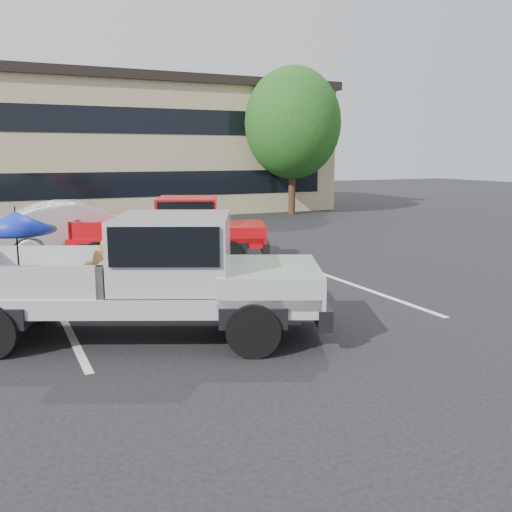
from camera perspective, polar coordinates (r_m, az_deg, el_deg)
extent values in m
plane|color=black|center=(9.09, 2.35, -7.66)|extent=(90.00, 90.00, 0.00)
cube|color=silver|center=(10.11, -18.56, -6.34)|extent=(0.12, 5.00, 0.01)
cube|color=silver|center=(12.26, 10.50, -3.12)|extent=(0.12, 5.00, 0.01)
cube|color=tan|center=(29.29, -13.59, 10.27)|extent=(20.00, 8.00, 6.00)
cube|color=black|center=(29.48, -13.85, 16.30)|extent=(20.40, 8.40, 0.40)
cube|color=black|center=(25.44, -11.59, 7.03)|extent=(18.00, 0.08, 1.10)
cube|color=black|center=(25.45, -11.81, 13.11)|extent=(18.00, 0.08, 1.10)
cylinder|color=#332114|center=(27.05, 3.61, 7.10)|extent=(0.32, 0.32, 2.73)
ellipsoid|color=#164D17|center=(27.05, 3.68, 13.14)|extent=(4.46, 4.46, 5.13)
cylinder|color=#332114|center=(33.24, -7.73, 7.70)|extent=(0.32, 0.32, 2.86)
ellipsoid|color=#164D17|center=(33.25, -7.86, 12.85)|extent=(4.68, 4.68, 5.38)
cylinder|color=black|center=(10.35, -20.75, -3.93)|extent=(0.81, 0.57, 0.76)
cylinder|color=black|center=(7.95, -0.27, -7.40)|extent=(0.81, 0.57, 0.76)
cylinder|color=black|center=(9.72, -0.34, -4.14)|extent=(0.81, 0.57, 0.76)
cube|color=silver|center=(8.92, -11.65, -3.74)|extent=(5.70, 3.99, 0.28)
cube|color=silver|center=(8.71, 1.33, -2.44)|extent=(2.16, 2.37, 0.46)
cube|color=black|center=(8.86, 6.19, -4.81)|extent=(1.00, 1.87, 0.30)
cube|color=silver|center=(8.70, -8.25, 0.59)|extent=(2.27, 2.36, 1.05)
cube|color=black|center=(8.67, -8.28, 1.89)|extent=(2.17, 2.39, 0.55)
cube|color=black|center=(9.29, -20.49, -3.24)|extent=(2.86, 2.63, 0.10)
cube|color=silver|center=(10.04, -18.93, -0.44)|extent=(2.13, 1.05, 0.50)
cube|color=silver|center=(8.44, -22.59, -2.60)|extent=(2.13, 1.05, 0.50)
cube|color=silver|center=(8.92, -13.94, -1.46)|extent=(0.86, 1.71, 0.50)
ellipsoid|color=brown|center=(9.35, -16.04, -1.60)|extent=(0.60, 0.56, 0.32)
cylinder|color=brown|center=(9.22, -14.61, -1.95)|extent=(0.07, 0.07, 0.24)
cylinder|color=brown|center=(9.37, -14.38, -1.75)|extent=(0.07, 0.07, 0.24)
ellipsoid|color=brown|center=(9.27, -15.09, -0.40)|extent=(0.39, 0.37, 0.43)
cylinder|color=red|center=(9.24, -15.01, 0.45)|extent=(0.21, 0.21, 0.04)
sphere|color=brown|center=(9.21, -14.62, 1.06)|extent=(0.23, 0.23, 0.23)
cone|color=black|center=(9.18, -13.83, 0.94)|extent=(0.19, 0.17, 0.11)
cone|color=black|center=(9.14, -14.86, 1.74)|extent=(0.08, 0.08, 0.12)
cone|color=black|center=(9.25, -14.68, 1.85)|extent=(0.08, 0.08, 0.12)
cylinder|color=brown|center=(9.42, -17.06, -2.18)|extent=(0.28, 0.05, 0.10)
cylinder|color=black|center=(8.80, -22.68, -0.28)|extent=(0.02, 0.10, 1.05)
cone|color=#1526BA|center=(8.73, -22.92, 3.25)|extent=(1.10, 1.12, 0.36)
cylinder|color=black|center=(8.71, -22.99, 4.29)|extent=(0.02, 0.02, 0.10)
cylinder|color=black|center=(8.74, -22.86, 2.40)|extent=(1.10, 1.10, 0.09)
cylinder|color=black|center=(14.48, -15.58, 0.07)|extent=(0.73, 0.49, 0.69)
cylinder|color=black|center=(16.09, -14.31, 1.10)|extent=(0.73, 0.49, 0.69)
cylinder|color=black|center=(14.13, -2.62, 0.19)|extent=(0.73, 0.49, 0.69)
cylinder|color=black|center=(15.77, -2.66, 1.23)|extent=(0.73, 0.49, 0.69)
cube|color=red|center=(14.99, -8.70, 1.67)|extent=(5.16, 3.45, 0.25)
cube|color=red|center=(14.89, -1.79, 2.46)|extent=(1.91, 2.12, 0.41)
cube|color=black|center=(14.96, 0.81, 1.18)|extent=(0.84, 1.70, 0.27)
cube|color=black|center=(15.46, -17.87, 0.97)|extent=(0.82, 1.70, 0.25)
cube|color=red|center=(14.87, -6.85, 4.03)|extent=(2.01, 2.10, 0.95)
cube|color=black|center=(14.85, -6.87, 4.72)|extent=(1.92, 2.13, 0.50)
cube|color=black|center=(15.16, -13.63, 1.81)|extent=(2.55, 2.32, 0.09)
cube|color=red|center=(15.90, -13.15, 3.18)|extent=(1.95, 0.87, 0.45)
cube|color=red|center=(14.37, -14.24, 2.42)|extent=(1.95, 0.87, 0.45)
cube|color=red|center=(15.35, -17.32, 2.75)|extent=(0.71, 1.57, 0.45)
cube|color=red|center=(14.98, -9.93, 2.88)|extent=(0.71, 1.57, 0.45)
imported|color=silver|center=(16.07, -16.90, 2.52)|extent=(4.72, 1.71, 1.55)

